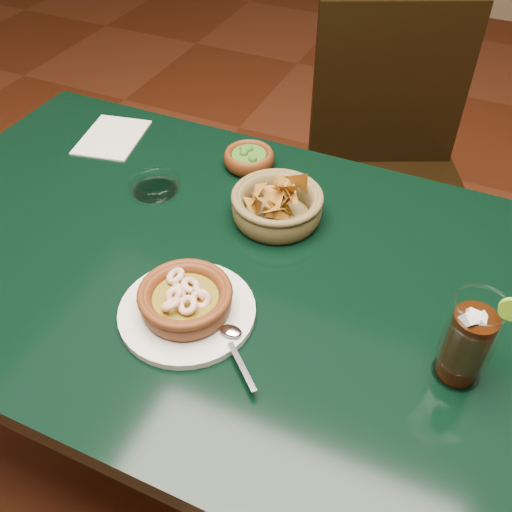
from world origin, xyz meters
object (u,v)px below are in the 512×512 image
at_px(chip_basket, 277,205).
at_px(shrimp_plate, 186,302).
at_px(dining_table, 194,289).
at_px(cola_drink, 468,341).
at_px(dining_chair, 387,175).

bearing_deg(chip_basket, shrimp_plate, -97.39).
xyz_separation_m(shrimp_plate, chip_basket, (0.04, 0.28, 0.00)).
xyz_separation_m(dining_table, cola_drink, (0.49, -0.07, 0.17)).
distance_m(dining_table, cola_drink, 0.52).
height_order(dining_table, cola_drink, cola_drink).
bearing_deg(cola_drink, dining_chair, 109.41).
relative_size(dining_table, cola_drink, 6.91).
xyz_separation_m(dining_table, shrimp_plate, (0.07, -0.13, 0.13)).
xyz_separation_m(dining_chair, cola_drink, (0.27, -0.77, 0.30)).
bearing_deg(dining_chair, cola_drink, -70.59).
xyz_separation_m(dining_table, chip_basket, (0.11, 0.15, 0.13)).
height_order(dining_chair, chip_basket, dining_chair).
height_order(chip_basket, cola_drink, cola_drink).
bearing_deg(dining_table, cola_drink, -8.05).
height_order(dining_table, shrimp_plate, shrimp_plate).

